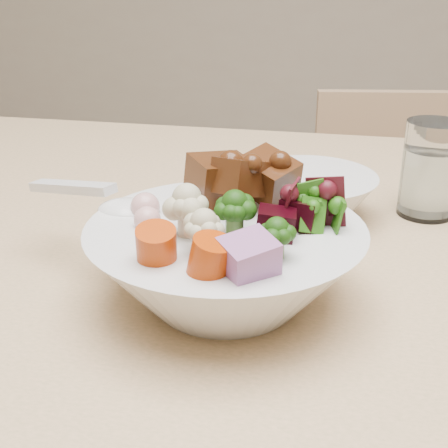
% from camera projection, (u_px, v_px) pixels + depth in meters
% --- Properties ---
extents(chair_far, '(0.44, 0.44, 0.83)m').
position_uv_depth(chair_far, '(400.00, 266.00, 1.38)').
color(chair_far, tan).
rests_on(chair_far, ground).
extents(food_bowl, '(0.25, 0.25, 0.13)m').
position_uv_depth(food_bowl, '(228.00, 258.00, 0.55)').
color(food_bowl, silver).
rests_on(food_bowl, dining_table).
extents(soup_spoon, '(0.16, 0.09, 0.03)m').
position_uv_depth(soup_spoon, '(112.00, 204.00, 0.59)').
color(soup_spoon, silver).
rests_on(soup_spoon, food_bowl).
extents(water_glass, '(0.07, 0.07, 0.11)m').
position_uv_depth(water_glass, '(430.00, 173.00, 0.73)').
color(water_glass, silver).
rests_on(water_glass, dining_table).
extents(side_bowl, '(0.16, 0.16, 0.05)m').
position_uv_depth(side_bowl, '(308.00, 197.00, 0.73)').
color(side_bowl, silver).
rests_on(side_bowl, dining_table).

